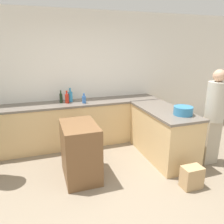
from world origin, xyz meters
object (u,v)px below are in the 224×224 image
(island_table, at_px, (80,151))
(mixing_bowl, at_px, (183,111))
(wine_bottle_dark, at_px, (61,98))
(water_bottle_blue, at_px, (84,99))
(dish_soap_bottle, at_px, (70,96))
(paper_bag, at_px, (192,177))
(hot_sauce_bottle, at_px, (67,98))
(person_at_peninsula, at_px, (214,114))

(island_table, bearing_deg, mixing_bowl, -5.68)
(wine_bottle_dark, height_order, water_bottle_blue, wine_bottle_dark)
(dish_soap_bottle, relative_size, paper_bag, 0.85)
(water_bottle_blue, bearing_deg, mixing_bowl, -42.87)
(mixing_bowl, bearing_deg, hot_sauce_bottle, 140.69)
(hot_sauce_bottle, bearing_deg, paper_bag, -53.73)
(wine_bottle_dark, distance_m, paper_bag, 2.76)
(island_table, xyz_separation_m, person_at_peninsula, (2.23, -0.29, 0.46))
(island_table, distance_m, paper_bag, 1.70)
(hot_sauce_bottle, relative_size, paper_bag, 0.76)
(mixing_bowl, bearing_deg, paper_bag, -109.32)
(wine_bottle_dark, distance_m, person_at_peninsula, 2.83)
(hot_sauce_bottle, xyz_separation_m, water_bottle_blue, (0.32, -0.11, -0.02))
(mixing_bowl, xyz_separation_m, wine_bottle_dark, (-1.81, 1.46, 0.03))
(island_table, bearing_deg, person_at_peninsula, -7.29)
(island_table, height_order, paper_bag, island_table)
(island_table, distance_m, hot_sauce_bottle, 1.35)
(paper_bag, bearing_deg, island_table, 151.67)
(wine_bottle_dark, xyz_separation_m, paper_bag, (1.59, -2.09, -0.85))
(mixing_bowl, height_order, wine_bottle_dark, wine_bottle_dark)
(water_bottle_blue, relative_size, person_at_peninsula, 0.12)
(water_bottle_blue, bearing_deg, wine_bottle_dark, 157.94)
(water_bottle_blue, bearing_deg, paper_bag, -58.66)
(hot_sauce_bottle, bearing_deg, person_at_peninsula, -34.04)
(person_at_peninsula, bearing_deg, hot_sauce_bottle, 145.96)
(mixing_bowl, height_order, paper_bag, mixing_bowl)
(water_bottle_blue, relative_size, paper_bag, 0.60)
(island_table, distance_m, dish_soap_bottle, 1.45)
(island_table, xyz_separation_m, water_bottle_blue, (0.31, 1.12, 0.55))
(mixing_bowl, distance_m, dish_soap_bottle, 2.20)
(wine_bottle_dark, relative_size, dish_soap_bottle, 0.91)
(mixing_bowl, bearing_deg, water_bottle_blue, 137.13)
(mixing_bowl, relative_size, wine_bottle_dark, 1.22)
(island_table, height_order, dish_soap_bottle, dish_soap_bottle)
(wine_bottle_dark, relative_size, water_bottle_blue, 1.28)
(island_table, height_order, hot_sauce_bottle, hot_sauce_bottle)
(island_table, height_order, water_bottle_blue, water_bottle_blue)
(island_table, relative_size, dish_soap_bottle, 3.16)
(hot_sauce_bottle, distance_m, person_at_peninsula, 2.70)
(water_bottle_blue, bearing_deg, person_at_peninsula, -36.15)
(person_at_peninsula, distance_m, paper_bag, 1.17)
(paper_bag, bearing_deg, water_bottle_blue, 121.34)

